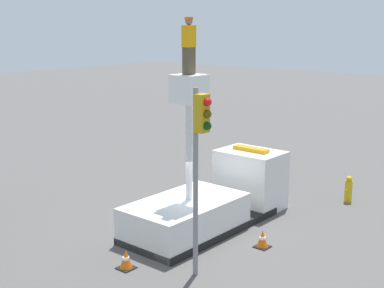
{
  "coord_description": "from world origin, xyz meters",
  "views": [
    {
      "loc": [
        -13.33,
        -10.88,
        6.8
      ],
      "look_at": [
        -1.72,
        -1.03,
        3.4
      ],
      "focal_mm": 50.0,
      "sensor_mm": 36.0,
      "label": 1
    }
  ],
  "objects_px": {
    "bucket_truck": "(213,200)",
    "fire_hydrant": "(348,189)",
    "worker": "(189,46)",
    "traffic_cone_rear": "(126,260)",
    "traffic_light_pole": "(200,146)",
    "traffic_cone_curbside": "(263,239)"
  },
  "relations": [
    {
      "from": "bucket_truck",
      "to": "fire_hydrant",
      "type": "distance_m",
      "value": 5.9
    },
    {
      "from": "bucket_truck",
      "to": "worker",
      "type": "height_order",
      "value": "worker"
    },
    {
      "from": "fire_hydrant",
      "to": "traffic_cone_rear",
      "type": "height_order",
      "value": "fire_hydrant"
    },
    {
      "from": "fire_hydrant",
      "to": "bucket_truck",
      "type": "bearing_deg",
      "value": 153.7
    },
    {
      "from": "bucket_truck",
      "to": "traffic_cone_curbside",
      "type": "xyz_separation_m",
      "value": [
        -0.62,
        -2.46,
        -0.6
      ]
    },
    {
      "from": "fire_hydrant",
      "to": "traffic_cone_rear",
      "type": "bearing_deg",
      "value": 166.65
    },
    {
      "from": "worker",
      "to": "traffic_cone_rear",
      "type": "height_order",
      "value": "worker"
    },
    {
      "from": "bucket_truck",
      "to": "traffic_cone_curbside",
      "type": "distance_m",
      "value": 2.6
    },
    {
      "from": "worker",
      "to": "fire_hydrant",
      "type": "distance_m",
      "value": 9.04
    },
    {
      "from": "fire_hydrant",
      "to": "traffic_cone_curbside",
      "type": "relative_size",
      "value": 1.89
    },
    {
      "from": "bucket_truck",
      "to": "worker",
      "type": "xyz_separation_m",
      "value": [
        -1.27,
        0.0,
        5.31
      ]
    },
    {
      "from": "fire_hydrant",
      "to": "traffic_cone_rear",
      "type": "relative_size",
      "value": 1.83
    },
    {
      "from": "traffic_light_pole",
      "to": "bucket_truck",
      "type": "bearing_deg",
      "value": 32.85
    },
    {
      "from": "traffic_light_pole",
      "to": "fire_hydrant",
      "type": "height_order",
      "value": "traffic_light_pole"
    },
    {
      "from": "worker",
      "to": "traffic_cone_rear",
      "type": "distance_m",
      "value": 6.68
    },
    {
      "from": "bucket_truck",
      "to": "worker",
      "type": "distance_m",
      "value": 5.46
    },
    {
      "from": "bucket_truck",
      "to": "worker",
      "type": "relative_size",
      "value": 3.82
    },
    {
      "from": "traffic_cone_rear",
      "to": "traffic_cone_curbside",
      "type": "bearing_deg",
      "value": -29.54
    },
    {
      "from": "traffic_light_pole",
      "to": "fire_hydrant",
      "type": "distance_m",
      "value": 9.25
    },
    {
      "from": "worker",
      "to": "traffic_cone_rear",
      "type": "xyz_separation_m",
      "value": [
        -3.13,
        -0.31,
        -5.9
      ]
    },
    {
      "from": "traffic_light_pole",
      "to": "fire_hydrant",
      "type": "xyz_separation_m",
      "value": [
        8.67,
        -0.42,
        -3.18
      ]
    },
    {
      "from": "traffic_cone_rear",
      "to": "traffic_cone_curbside",
      "type": "xyz_separation_m",
      "value": [
        3.79,
        -2.15,
        -0.01
      ]
    }
  ]
}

